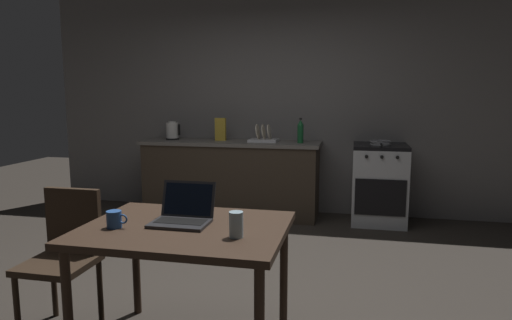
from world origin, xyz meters
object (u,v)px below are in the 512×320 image
(frying_pan, at_px, (381,143))
(dish_rack, at_px, (264,138))
(dining_table, at_px, (185,239))
(chair, at_px, (65,250))
(laptop, at_px, (183,215))
(electric_kettle, at_px, (172,131))
(stove_oven, at_px, (379,184))
(drinking_glass, at_px, (236,225))
(coffee_mug, at_px, (115,219))
(bottle, at_px, (300,131))
(cereal_box, at_px, (221,129))

(frying_pan, bearing_deg, dish_rack, 178.78)
(dining_table, height_order, frying_pan, frying_pan)
(chair, height_order, frying_pan, frying_pan)
(laptop, distance_m, electric_kettle, 3.18)
(stove_oven, xyz_separation_m, dining_table, (-1.20, -2.96, 0.22))
(electric_kettle, relative_size, drinking_glass, 1.69)
(coffee_mug, bearing_deg, chair, 154.69)
(drinking_glass, xyz_separation_m, dish_rack, (-0.48, 3.09, 0.14))
(bottle, distance_m, frying_pan, 0.91)
(dining_table, relative_size, electric_kettle, 4.95)
(drinking_glass, xyz_separation_m, cereal_box, (-1.02, 3.11, 0.23))
(stove_oven, relative_size, coffee_mug, 7.53)
(bottle, bearing_deg, coffee_mug, -102.31)
(dining_table, distance_m, drinking_glass, 0.39)
(dining_table, xyz_separation_m, chair, (-0.85, 0.12, -0.17))
(electric_kettle, height_order, coffee_mug, electric_kettle)
(drinking_glass, bearing_deg, dish_rack, 98.82)
(chair, bearing_deg, dining_table, -17.03)
(chair, bearing_deg, drinking_glass, -21.25)
(stove_oven, xyz_separation_m, electric_kettle, (-2.51, 0.00, 0.56))
(coffee_mug, bearing_deg, electric_kettle, 107.09)
(chair, bearing_deg, stove_oven, 44.86)
(electric_kettle, bearing_deg, dining_table, -66.16)
(stove_oven, height_order, bottle, bottle)
(dining_table, xyz_separation_m, frying_pan, (1.20, 2.93, 0.26))
(electric_kettle, relative_size, dish_rack, 0.67)
(chair, xyz_separation_m, laptop, (0.82, -0.06, 0.29))
(dining_table, bearing_deg, electric_kettle, 113.84)
(chair, bearing_deg, cereal_box, 77.50)
(chair, relative_size, bottle, 3.02)
(chair, distance_m, electric_kettle, 2.93)
(chair, relative_size, dish_rack, 2.59)
(coffee_mug, distance_m, drinking_glass, 0.69)
(laptop, distance_m, dish_rack, 2.91)
(laptop, height_order, dish_rack, dish_rack)
(bottle, relative_size, frying_pan, 0.70)
(dining_table, relative_size, frying_pan, 2.70)
(dish_rack, bearing_deg, cereal_box, 177.88)
(frying_pan, distance_m, drinking_glass, 3.19)
(cereal_box, distance_m, dish_rack, 0.55)
(dining_table, relative_size, laptop, 3.51)
(stove_oven, bearing_deg, dish_rack, 179.90)
(electric_kettle, bearing_deg, laptop, -66.31)
(chair, xyz_separation_m, coffee_mug, (0.49, -0.23, 0.29))
(bottle, xyz_separation_m, cereal_box, (-0.99, 0.07, -0.00))
(stove_oven, distance_m, chair, 3.51)
(dish_rack, bearing_deg, chair, -103.85)
(stove_oven, xyz_separation_m, bottle, (-0.91, -0.05, 0.59))
(laptop, relative_size, electric_kettle, 1.41)
(dining_table, distance_m, cereal_box, 3.08)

